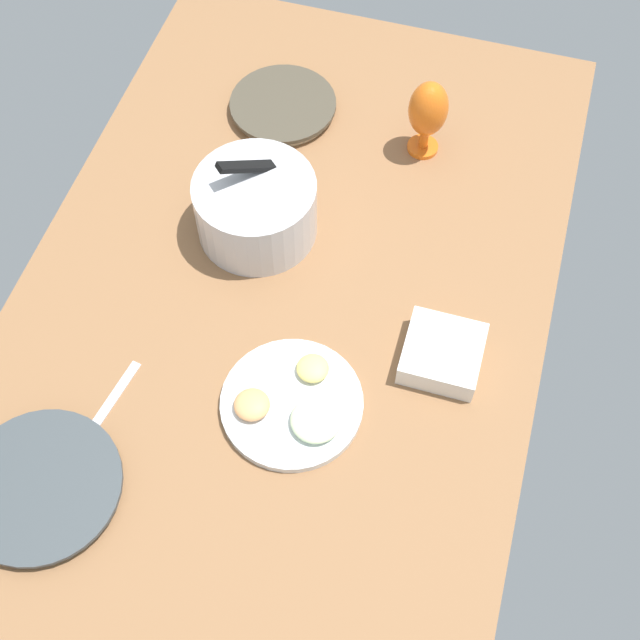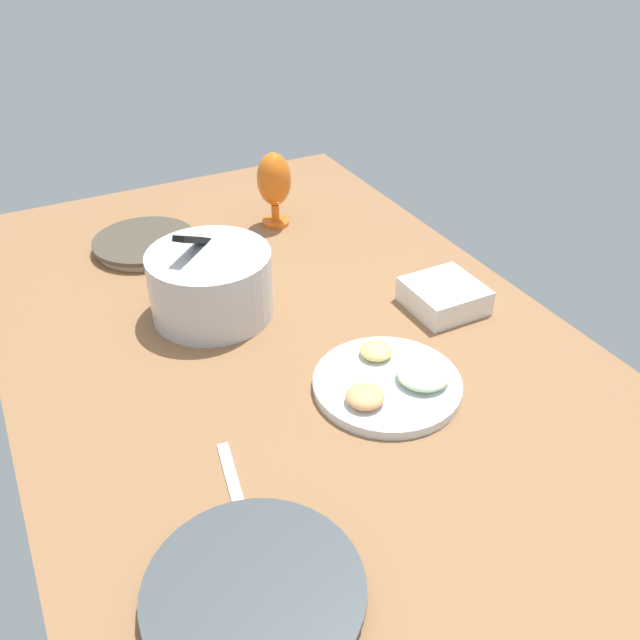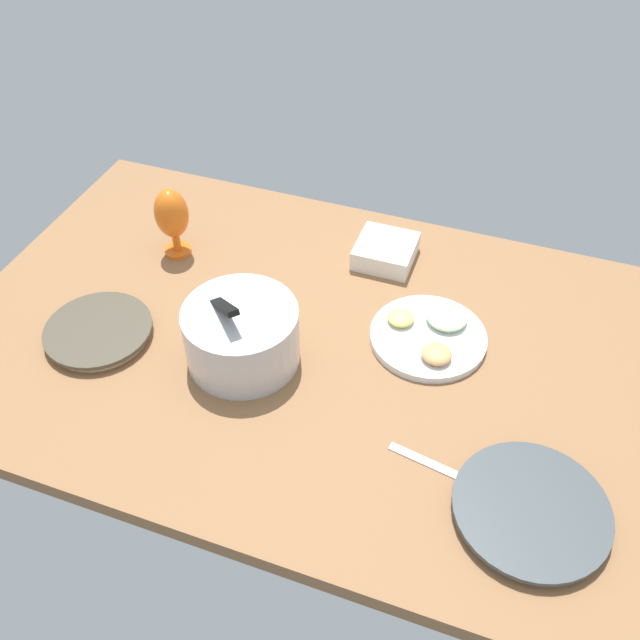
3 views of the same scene
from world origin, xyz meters
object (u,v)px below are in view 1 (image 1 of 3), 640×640
at_px(fruit_platter, 293,404).
at_px(square_bowl_white, 442,353).
at_px(dinner_plate_right, 283,106).
at_px(dinner_plate_left, 41,487).
at_px(hurricane_glass_orange, 428,111).
at_px(mixing_bowl, 256,206).

distance_m(fruit_platter, square_bowl_white, 0.29).
height_order(dinner_plate_right, square_bowl_white, square_bowl_white).
bearing_deg(dinner_plate_right, dinner_plate_left, 172.48).
bearing_deg(hurricane_glass_orange, mixing_bowl, 138.02).
distance_m(dinner_plate_right, fruit_platter, 0.75).
xyz_separation_m(dinner_plate_left, fruit_platter, (0.27, -0.37, 0.00)).
xyz_separation_m(dinner_plate_left, mixing_bowl, (0.64, -0.18, 0.06)).
relative_size(dinner_plate_right, fruit_platter, 0.92).
bearing_deg(mixing_bowl, hurricane_glass_orange, -41.98).
bearing_deg(mixing_bowl, fruit_platter, -152.62).
xyz_separation_m(dinner_plate_left, dinner_plate_right, (0.98, -0.13, -0.00)).
xyz_separation_m(fruit_platter, hurricane_glass_orange, (0.68, -0.09, 0.10)).
xyz_separation_m(hurricane_glass_orange, square_bowl_white, (-0.51, -0.15, -0.08)).
xyz_separation_m(dinner_plate_right, mixing_bowl, (-0.33, -0.05, 0.06)).
relative_size(dinner_plate_left, mixing_bowl, 1.15).
distance_m(dinner_plate_left, mixing_bowl, 0.67).
xyz_separation_m(mixing_bowl, fruit_platter, (-0.37, -0.19, -0.06)).
height_order(mixing_bowl, square_bowl_white, mixing_bowl).
bearing_deg(square_bowl_white, dinner_plate_left, 126.02).
bearing_deg(dinner_plate_right, hurricane_glass_orange, -94.05).
relative_size(dinner_plate_left, hurricane_glass_orange, 1.51).
relative_size(fruit_platter, hurricane_glass_orange, 1.40).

